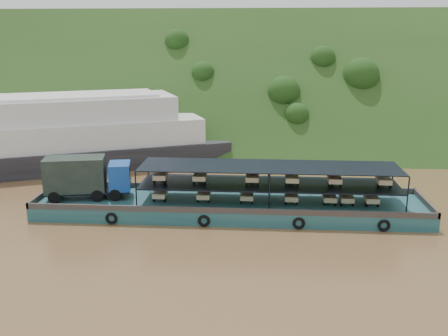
{
  "coord_description": "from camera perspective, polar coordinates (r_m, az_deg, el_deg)",
  "views": [
    {
      "loc": [
        1.37,
        -44.01,
        15.81
      ],
      "look_at": [
        -2.0,
        3.0,
        3.2
      ],
      "focal_mm": 40.0,
      "sensor_mm": 36.0,
      "label": 1
    }
  ],
  "objects": [
    {
      "name": "cargo_barge",
      "position": [
        45.55,
        -1.47,
        -3.62
      ],
      "size": [
        35.0,
        7.18,
        5.09
      ],
      "color": "#16444D",
      "rests_on": "ground"
    },
    {
      "name": "hillside",
      "position": [
        81.57,
        3.07,
        3.78
      ],
      "size": [
        140.0,
        39.6,
        39.6
      ],
      "primitive_type": "cube",
      "rotation": [
        0.79,
        0.0,
        0.0
      ],
      "color": "#1D3915",
      "rests_on": "ground"
    },
    {
      "name": "passenger_ferry",
      "position": [
        64.59,
        -19.41,
        3.43
      ],
      "size": [
        44.34,
        27.35,
        8.83
      ],
      "rotation": [
        0.0,
        0.0,
        0.41
      ],
      "color": "black",
      "rests_on": "ground"
    },
    {
      "name": "ground",
      "position": [
        46.78,
        2.19,
        -4.78
      ],
      "size": [
        160.0,
        160.0,
        0.0
      ],
      "primitive_type": "plane",
      "color": "brown",
      "rests_on": "ground"
    }
  ]
}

